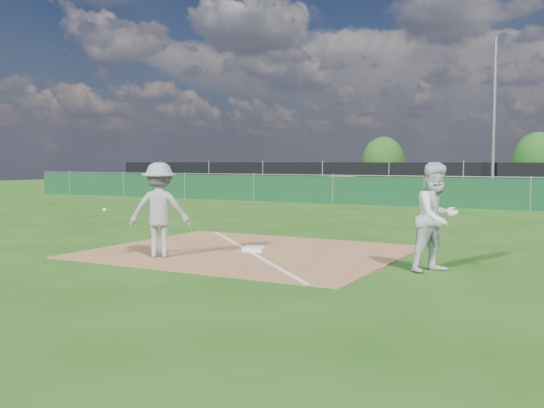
{
  "coord_description": "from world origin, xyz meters",
  "views": [
    {
      "loc": [
        6.25,
        -9.53,
        1.84
      ],
      "look_at": [
        0.55,
        1.0,
        1.0
      ],
      "focal_mm": 40.0,
      "sensor_mm": 36.0,
      "label": 1
    }
  ],
  "objects": [
    {
      "name": "runner",
      "position": [
        3.89,
        0.58,
        0.91
      ],
      "size": [
        1.05,
        1.12,
        1.83
      ],
      "primitive_type": "imported",
      "rotation": [
        0.0,
        0.0,
        1.02
      ],
      "color": "silver",
      "rests_on": "ground"
    },
    {
      "name": "ground",
      "position": [
        0.0,
        10.0,
        0.0
      ],
      "size": [
        90.0,
        90.0,
        0.0
      ],
      "primitive_type": "plane",
      "color": "#214F11",
      "rests_on": "ground"
    },
    {
      "name": "infield_dirt",
      "position": [
        0.0,
        1.0,
        0.01
      ],
      "size": [
        6.0,
        5.0,
        0.02
      ],
      "primitive_type": "cube",
      "color": "#99633D",
      "rests_on": "ground"
    },
    {
      "name": "black_fence",
      "position": [
        0.0,
        23.0,
        0.9
      ],
      "size": [
        46.0,
        0.04,
        1.8
      ],
      "primitive_type": "cube",
      "color": "black",
      "rests_on": "ground"
    },
    {
      "name": "tree_mid",
      "position": [
        2.61,
        34.41,
        1.97
      ],
      "size": [
        3.22,
        3.22,
        3.82
      ],
      "color": "#382316",
      "rests_on": "ground"
    },
    {
      "name": "play_at_first",
      "position": [
        -1.12,
        -0.43,
        0.92
      ],
      "size": [
        1.94,
        1.16,
        1.8
      ],
      "color": "#A2A2A4",
      "rests_on": "infield_dirt"
    },
    {
      "name": "light_pole",
      "position": [
        1.5,
        22.7,
        4.0
      ],
      "size": [
        0.16,
        0.16,
        8.0
      ],
      "primitive_type": "cylinder",
      "color": "slate",
      "rests_on": "ground"
    },
    {
      "name": "tree_left",
      "position": [
        -7.73,
        33.43,
        1.88
      ],
      "size": [
        3.09,
        3.09,
        3.66
      ],
      "color": "#382316",
      "rests_on": "ground"
    },
    {
      "name": "dirt_mound",
      "position": [
        -5.0,
        18.5,
        0.58
      ],
      "size": [
        3.38,
        2.6,
        1.17
      ],
      "primitive_type": "ellipsoid",
      "color": "olive",
      "rests_on": "ground"
    },
    {
      "name": "parking_lot",
      "position": [
        0.0,
        28.0,
        0.01
      ],
      "size": [
        46.0,
        9.0,
        0.01
      ],
      "primitive_type": "cube",
      "color": "black",
      "rests_on": "ground"
    },
    {
      "name": "car_mid",
      "position": [
        0.66,
        26.59,
        0.79
      ],
      "size": [
        4.8,
        1.9,
        1.56
      ],
      "primitive_type": "imported",
      "rotation": [
        0.0,
        0.0,
        1.62
      ],
      "color": "black",
      "rests_on": "parking_lot"
    },
    {
      "name": "first_base",
      "position": [
        0.1,
        1.05,
        0.06
      ],
      "size": [
        0.51,
        0.51,
        0.09
      ],
      "primitive_type": "cube",
      "rotation": [
        0.0,
        0.0,
        0.31
      ],
      "color": "white",
      "rests_on": "infield_dirt"
    },
    {
      "name": "car_left",
      "position": [
        -7.69,
        28.41,
        0.7
      ],
      "size": [
        4.2,
        2.09,
        1.38
      ],
      "primitive_type": "imported",
      "rotation": [
        0.0,
        0.0,
        1.45
      ],
      "color": "#96999D",
      "rests_on": "parking_lot"
    },
    {
      "name": "foul_line",
      "position": [
        0.0,
        1.0,
        0.03
      ],
      "size": [
        5.01,
        5.01,
        0.01
      ],
      "primitive_type": "cube",
      "rotation": [
        0.0,
        0.0,
        0.79
      ],
      "color": "white",
      "rests_on": "infield_dirt"
    },
    {
      "name": "green_fence",
      "position": [
        0.0,
        15.0,
        0.6
      ],
      "size": [
        44.0,
        0.05,
        1.2
      ],
      "primitive_type": "cube",
      "color": "#0F391E",
      "rests_on": "ground"
    }
  ]
}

